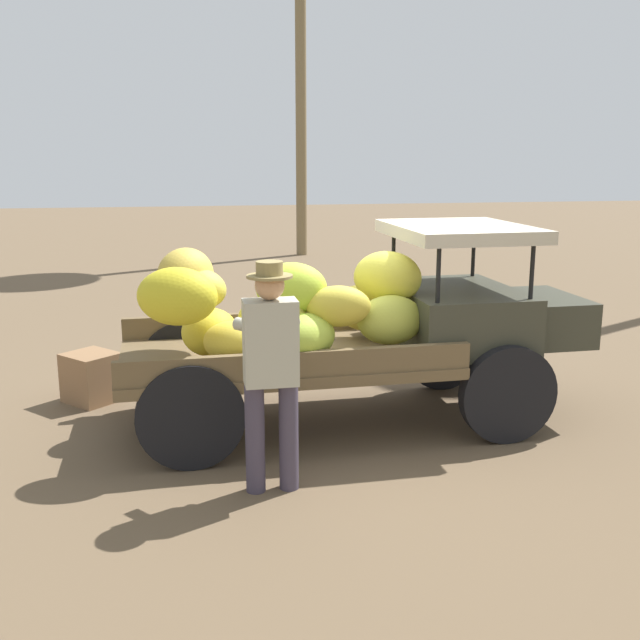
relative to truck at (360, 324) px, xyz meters
The scene contains 4 objects.
ground_plane 1.01m from the truck, 86.61° to the left, with size 60.00×60.00×0.00m, color brown.
truck is the anchor object (origin of this frame).
farmer 1.63m from the truck, 127.41° to the right, with size 0.53×0.46×1.79m.
wooden_crate 2.94m from the truck, 156.65° to the left, with size 0.46×0.49×0.52m, color olive.
Camera 1 is at (-1.59, -6.91, 2.56)m, focal length 41.80 mm.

